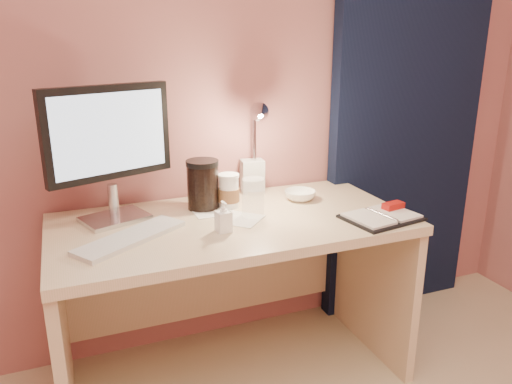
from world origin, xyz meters
name	(u,v)px	position (x,y,z in m)	size (l,w,h in m)	color
room	(392,97)	(0.95, 1.69, 1.14)	(3.50, 3.50, 3.50)	#C6B28E
desk	(227,264)	(0.00, 1.45, 0.50)	(1.40, 0.70, 0.73)	beige
monitor	(108,142)	(-0.43, 1.54, 1.05)	(0.48, 0.25, 0.53)	silver
keyboard	(131,238)	(-0.40, 1.32, 0.74)	(0.43, 0.13, 0.02)	silver
planner	(382,216)	(0.56, 1.17, 0.74)	(0.32, 0.26, 0.04)	black
paper_a	(241,219)	(0.03, 1.37, 0.73)	(0.15, 0.15, 0.00)	silver
paper_b	(212,210)	(-0.04, 1.51, 0.73)	(0.17, 0.17, 0.00)	silver
coffee_cup	(229,192)	(0.04, 1.52, 0.80)	(0.09, 0.09, 0.15)	white
clear_cup	(253,198)	(0.09, 1.38, 0.81)	(0.09, 0.09, 0.16)	white
bowl	(300,195)	(0.36, 1.50, 0.75)	(0.14, 0.14, 0.04)	white
lotion_bottle	(223,217)	(-0.07, 1.27, 0.79)	(0.05, 0.05, 0.12)	white
dark_jar	(203,187)	(-0.07, 1.56, 0.82)	(0.13, 0.13, 0.19)	black
product_box	(252,176)	(0.21, 1.69, 0.81)	(0.10, 0.08, 0.15)	silver
desk_lamp	(269,139)	(0.24, 1.57, 1.00)	(0.14, 0.27, 0.44)	silver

